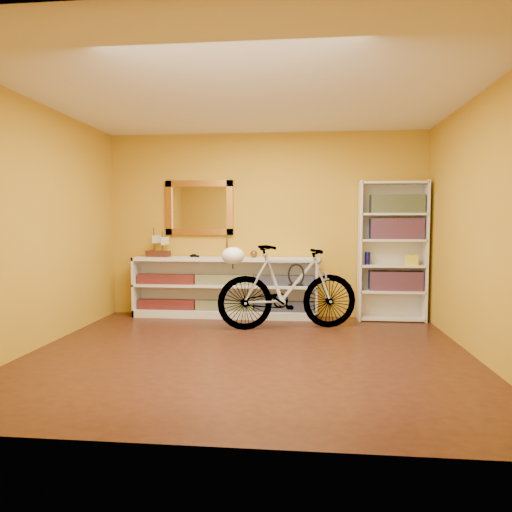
# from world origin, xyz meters

# --- Properties ---
(floor) EXTENTS (4.50, 4.00, 0.01)m
(floor) POSITION_xyz_m (0.00, 0.00, -0.01)
(floor) COLOR black
(floor) RESTS_ON ground
(ceiling) EXTENTS (4.50, 4.00, 0.01)m
(ceiling) POSITION_xyz_m (0.00, 0.00, 2.60)
(ceiling) COLOR silver
(ceiling) RESTS_ON ground
(back_wall) EXTENTS (4.50, 0.01, 2.60)m
(back_wall) POSITION_xyz_m (0.00, 2.00, 1.30)
(back_wall) COLOR #B6861B
(back_wall) RESTS_ON ground
(left_wall) EXTENTS (0.01, 4.00, 2.60)m
(left_wall) POSITION_xyz_m (-2.25, 0.00, 1.30)
(left_wall) COLOR #B6861B
(left_wall) RESTS_ON ground
(right_wall) EXTENTS (0.01, 4.00, 2.60)m
(right_wall) POSITION_xyz_m (2.25, 0.00, 1.30)
(right_wall) COLOR #B6861B
(right_wall) RESTS_ON ground
(gilt_mirror) EXTENTS (0.98, 0.06, 0.78)m
(gilt_mirror) POSITION_xyz_m (-0.95, 1.97, 1.55)
(gilt_mirror) COLOR #95591B
(gilt_mirror) RESTS_ON back_wall
(wall_socket) EXTENTS (0.09, 0.02, 0.09)m
(wall_socket) POSITION_xyz_m (0.90, 1.99, 0.25)
(wall_socket) COLOR silver
(wall_socket) RESTS_ON back_wall
(console_unit) EXTENTS (2.60, 0.35, 0.85)m
(console_unit) POSITION_xyz_m (-0.56, 1.81, 0.42)
(console_unit) COLOR silver
(console_unit) RESTS_ON floor
(cd_row_lower) EXTENTS (2.50, 0.13, 0.14)m
(cd_row_lower) POSITION_xyz_m (-0.56, 1.79, 0.17)
(cd_row_lower) COLOR black
(cd_row_lower) RESTS_ON console_unit
(cd_row_upper) EXTENTS (2.50, 0.13, 0.14)m
(cd_row_upper) POSITION_xyz_m (-0.56, 1.79, 0.54)
(cd_row_upper) COLOR navy
(cd_row_upper) RESTS_ON console_unit
(model_ship) EXTENTS (0.37, 0.20, 0.42)m
(model_ship) POSITION_xyz_m (-1.52, 1.81, 1.06)
(model_ship) COLOR #3B1A10
(model_ship) RESTS_ON console_unit
(toy_car) EXTENTS (0.00, 0.00, 0.00)m
(toy_car) POSITION_xyz_m (-0.99, 1.81, 0.85)
(toy_car) COLOR black
(toy_car) RESTS_ON console_unit
(bronze_ornament) EXTENTS (0.06, 0.06, 0.37)m
(bronze_ornament) POSITION_xyz_m (-0.52, 1.81, 1.03)
(bronze_ornament) COLOR brown
(bronze_ornament) RESTS_ON console_unit
(decorative_orb) EXTENTS (0.10, 0.10, 0.10)m
(decorative_orb) POSITION_xyz_m (-0.14, 1.81, 0.90)
(decorative_orb) COLOR brown
(decorative_orb) RESTS_ON console_unit
(bookcase) EXTENTS (0.90, 0.30, 1.90)m
(bookcase) POSITION_xyz_m (1.75, 1.84, 0.95)
(bookcase) COLOR silver
(bookcase) RESTS_ON floor
(book_row_a) EXTENTS (0.70, 0.22, 0.26)m
(book_row_a) POSITION_xyz_m (1.80, 1.84, 0.55)
(book_row_a) COLOR maroon
(book_row_a) RESTS_ON bookcase
(book_row_b) EXTENTS (0.70, 0.22, 0.28)m
(book_row_b) POSITION_xyz_m (1.80, 1.84, 1.25)
(book_row_b) COLOR maroon
(book_row_b) RESTS_ON bookcase
(book_row_c) EXTENTS (0.70, 0.22, 0.25)m
(book_row_c) POSITION_xyz_m (1.80, 1.84, 1.59)
(book_row_c) COLOR #173F52
(book_row_c) RESTS_ON bookcase
(travel_mug) EXTENTS (0.08, 0.08, 0.17)m
(travel_mug) POSITION_xyz_m (1.42, 1.82, 0.85)
(travel_mug) COLOR navy
(travel_mug) RESTS_ON bookcase
(red_tin) EXTENTS (0.18, 0.18, 0.19)m
(red_tin) POSITION_xyz_m (1.55, 1.87, 1.56)
(red_tin) COLOR maroon
(red_tin) RESTS_ON bookcase
(yellow_bag) EXTENTS (0.19, 0.15, 0.14)m
(yellow_bag) POSITION_xyz_m (2.00, 1.80, 0.83)
(yellow_bag) COLOR yellow
(yellow_bag) RESTS_ON bookcase
(bicycle) EXTENTS (0.86, 1.86, 1.06)m
(bicycle) POSITION_xyz_m (0.35, 1.16, 0.53)
(bicycle) COLOR silver
(bicycle) RESTS_ON floor
(helmet) EXTENTS (0.28, 0.27, 0.21)m
(helmet) POSITION_xyz_m (-0.32, 1.00, 0.93)
(helmet) COLOR white
(helmet) RESTS_ON bicycle
(u_lock) EXTENTS (0.21, 0.02, 0.21)m
(u_lock) POSITION_xyz_m (0.46, 1.18, 0.69)
(u_lock) COLOR black
(u_lock) RESTS_ON bicycle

